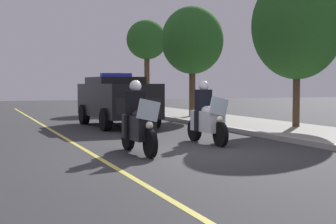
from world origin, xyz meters
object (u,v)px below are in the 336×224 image
(police_suv, at_px, (117,99))
(tree_behind_suv, at_px, (147,41))
(cyclist_background, at_px, (125,100))
(tree_mid_block, at_px, (297,26))
(police_motorcycle_lead_left, at_px, (138,124))
(police_motorcycle_lead_right, at_px, (207,118))
(tree_far_back, at_px, (192,40))

(police_suv, distance_m, tree_behind_suv, 12.64)
(cyclist_background, height_order, tree_mid_block, tree_mid_block)
(police_motorcycle_lead_left, xyz_separation_m, tree_mid_block, (-3.91, 7.25, 3.01))
(police_motorcycle_lead_right, height_order, tree_mid_block, tree_mid_block)
(police_suv, distance_m, tree_far_back, 6.29)
(tree_behind_suv, bearing_deg, tree_mid_block, 2.53)
(cyclist_background, bearing_deg, tree_mid_block, 21.88)
(cyclist_background, height_order, tree_behind_suv, tree_behind_suv)
(tree_mid_block, bearing_deg, cyclist_background, -158.12)
(police_suv, xyz_separation_m, tree_behind_suv, (-11.11, 5.05, 3.29))
(police_suv, height_order, tree_mid_block, tree_mid_block)
(tree_far_back, distance_m, tree_behind_suv, 7.85)
(police_motorcycle_lead_left, bearing_deg, tree_far_back, 149.92)
(police_suv, relative_size, cyclist_background, 2.82)
(tree_mid_block, distance_m, tree_far_back, 6.89)
(police_motorcycle_lead_left, height_order, police_motorcycle_lead_right, same)
(tree_far_back, bearing_deg, police_suv, -54.72)
(police_motorcycle_lead_left, relative_size, tree_far_back, 0.41)
(police_motorcycle_lead_left, bearing_deg, tree_mid_block, 118.36)
(tree_behind_suv, bearing_deg, police_motorcycle_lead_right, -13.80)
(police_motorcycle_lead_left, distance_m, tree_mid_block, 8.77)
(tree_behind_suv, bearing_deg, police_motorcycle_lead_left, -19.61)
(police_motorcycle_lead_left, relative_size, cyclist_background, 1.22)
(police_motorcycle_lead_right, height_order, tree_far_back, tree_far_back)
(police_suv, xyz_separation_m, tree_far_back, (-3.29, 4.66, 2.64))
(police_suv, distance_m, cyclist_background, 6.06)
(police_motorcycle_lead_right, relative_size, police_suv, 0.43)
(police_motorcycle_lead_left, distance_m, cyclist_background, 13.61)
(police_motorcycle_lead_right, bearing_deg, tree_far_back, 157.95)
(police_suv, distance_m, tree_mid_block, 7.20)
(police_suv, bearing_deg, cyclist_background, 160.78)
(cyclist_background, distance_m, tree_far_back, 4.60)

